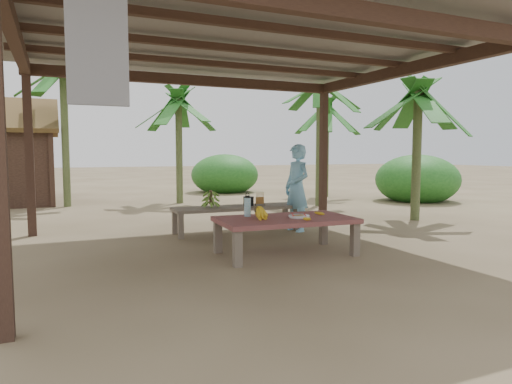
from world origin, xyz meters
name	(u,v)px	position (x,y,z in m)	size (l,w,h in m)	color
ground	(242,248)	(0.00, 0.00, 0.00)	(80.00, 80.00, 0.00)	brown
pavilion	(241,50)	(-0.01, -0.01, 2.78)	(6.60, 5.60, 2.95)	black
work_table	(285,222)	(0.38, -0.62, 0.43)	(1.85, 1.09, 0.50)	brown
bench	(237,209)	(0.41, 1.25, 0.39)	(2.22, 0.66, 0.45)	brown
ripe_banana_bunch	(256,212)	(-0.04, -0.58, 0.59)	(0.30, 0.26, 0.18)	gold
plate	(299,216)	(0.54, -0.70, 0.52)	(0.28, 0.28, 0.04)	white
loose_banana_front	(307,219)	(0.51, -0.97, 0.52)	(0.04, 0.15, 0.04)	gold
loose_banana_side	(320,213)	(0.94, -0.57, 0.52)	(0.04, 0.15, 0.04)	gold
water_flask	(247,206)	(-0.04, -0.30, 0.64)	(0.09, 0.09, 0.33)	#3B9DB8
green_banana_stalk	(211,198)	(-0.05, 1.26, 0.60)	(0.27, 0.27, 0.30)	#598C2D
cooking_pot	(249,201)	(0.63, 1.25, 0.53)	(0.18, 0.18, 0.15)	black
skewer_rack	(260,199)	(0.82, 1.19, 0.57)	(0.18, 0.08, 0.24)	#A57F47
woman	(297,188)	(1.42, 0.96, 0.76)	(0.55, 0.36, 1.52)	#79BFE5
banana_plant_ne	(320,93)	(3.80, 4.09, 2.89)	(1.80, 1.80, 3.38)	#596638
banana_plant_n	(179,109)	(0.66, 6.13, 2.53)	(1.80, 1.80, 3.02)	#596638
banana_plant_nw	(63,78)	(-2.17, 6.49, 3.22)	(1.80, 1.80, 3.73)	#596638
banana_plant_e	(418,105)	(4.26, 1.13, 2.32)	(1.80, 1.80, 2.80)	#596638
banana_plant_far	(326,116)	(5.24, 6.04, 2.49)	(1.80, 1.80, 2.98)	#596638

